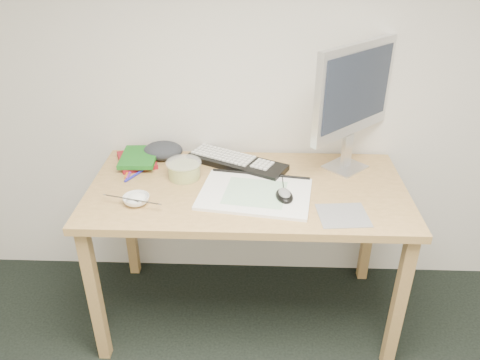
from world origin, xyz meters
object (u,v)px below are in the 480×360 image
(desk, at_px, (247,202))
(monitor, at_px, (354,93))
(rice_bowl, at_px, (136,200))
(sketchpad, at_px, (255,194))
(keyboard, at_px, (237,162))

(desk, relative_size, monitor, 2.38)
(monitor, relative_size, rice_bowl, 5.34)
(monitor, bearing_deg, sketchpad, 168.67)
(desk, relative_size, sketchpad, 3.00)
(desk, bearing_deg, keyboard, 105.33)
(sketchpad, xyz_separation_m, keyboard, (-0.09, 0.28, 0.01))
(monitor, bearing_deg, rice_bowl, 157.37)
(desk, xyz_separation_m, sketchpad, (0.03, -0.07, 0.09))
(keyboard, xyz_separation_m, monitor, (0.52, -0.01, 0.35))
(sketchpad, bearing_deg, keyboard, 116.82)
(monitor, distance_m, rice_bowl, 1.05)
(sketchpad, bearing_deg, monitor, 41.36)
(keyboard, height_order, rice_bowl, rice_bowl)
(keyboard, distance_m, monitor, 0.63)
(sketchpad, relative_size, keyboard, 0.96)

